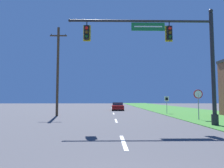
# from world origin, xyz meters

# --- Properties ---
(grass_verge_right) EXTENTS (10.00, 110.00, 0.04)m
(grass_verge_right) POSITION_xyz_m (10.50, 30.00, 0.02)
(grass_verge_right) COLOR #38752D
(grass_verge_right) RESTS_ON ground
(road_center_line) EXTENTS (0.16, 34.80, 0.01)m
(road_center_line) POSITION_xyz_m (0.00, 22.00, 0.01)
(road_center_line) COLOR silver
(road_center_line) RESTS_ON ground
(signal_mast) EXTENTS (9.96, 0.47, 7.87)m
(signal_mast) POSITION_xyz_m (3.97, 10.96, 4.83)
(signal_mast) COLOR #232326
(signal_mast) RESTS_ON grass_verge_right
(car_ahead) EXTENTS (1.93, 4.54, 1.19)m
(car_ahead) POSITION_xyz_m (0.85, 29.73, 0.60)
(car_ahead) COLOR black
(car_ahead) RESTS_ON ground
(stop_sign) EXTENTS (0.76, 0.07, 2.50)m
(stop_sign) POSITION_xyz_m (6.93, 14.48, 1.86)
(stop_sign) COLOR gray
(stop_sign) RESTS_ON grass_verge_right
(route_sign_post) EXTENTS (0.55, 0.06, 2.03)m
(route_sign_post) POSITION_xyz_m (6.39, 21.75, 1.53)
(route_sign_post) COLOR gray
(route_sign_post) RESTS_ON grass_verge_right
(utility_pole_near) EXTENTS (1.80, 0.26, 9.43)m
(utility_pole_near) POSITION_xyz_m (-5.99, 18.84, 4.87)
(utility_pole_near) COLOR #4C3823
(utility_pole_near) RESTS_ON ground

